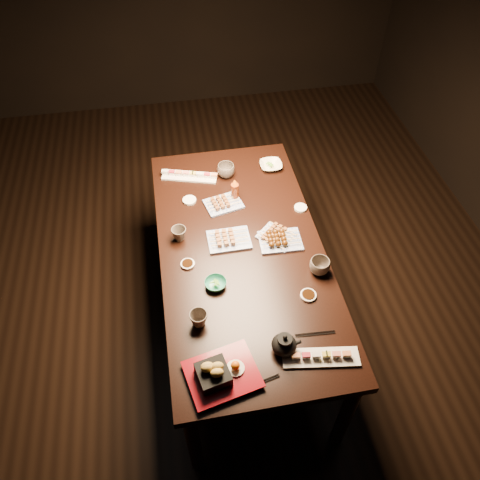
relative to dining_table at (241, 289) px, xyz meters
name	(u,v)px	position (x,y,z in m)	size (l,w,h in m)	color
ground	(236,285)	(0.02, 0.31, -0.38)	(5.00, 5.00, 0.00)	black
dining_table	(241,289)	(0.00, 0.00, 0.00)	(0.90, 1.80, 0.75)	black
sushi_platter_near	(321,356)	(0.24, -0.72, 0.40)	(0.35, 0.10, 0.04)	white
sushi_platter_far	(189,175)	(-0.22, 0.66, 0.40)	(0.35, 0.10, 0.04)	white
yakitori_plate_center	(229,237)	(-0.06, 0.07, 0.41)	(0.24, 0.17, 0.06)	#828EB6
yakitori_plate_right	(277,235)	(0.21, 0.05, 0.40)	(0.20, 0.15, 0.05)	#828EB6
yakitori_plate_left	(223,202)	(-0.04, 0.37, 0.40)	(0.22, 0.16, 0.05)	#828EB6
tsukune_plate	(280,238)	(0.22, 0.01, 0.40)	(0.23, 0.17, 0.06)	#828EB6
edamame_bowl_green	(216,284)	(-0.18, -0.23, 0.39)	(0.11, 0.11, 0.04)	#2A8269
edamame_bowl_cream	(271,166)	(0.31, 0.66, 0.39)	(0.14, 0.14, 0.04)	beige
tempura_tray	(222,370)	(-0.22, -0.72, 0.43)	(0.31, 0.25, 0.11)	black
teacup_near_left	(199,319)	(-0.29, -0.43, 0.42)	(0.09, 0.09, 0.08)	#4F453D
teacup_mid_right	(320,266)	(0.37, -0.23, 0.42)	(0.11, 0.11, 0.09)	#4F453D
teacup_far_left	(179,234)	(-0.33, 0.14, 0.41)	(0.08, 0.08, 0.08)	#4F453D
teacup_far_right	(226,171)	(0.01, 0.63, 0.42)	(0.11, 0.11, 0.09)	#4F453D
teapot	(284,343)	(0.08, -0.64, 0.43)	(0.14, 0.14, 0.12)	black
condiment_bottle	(235,189)	(0.03, 0.41, 0.45)	(0.05, 0.05, 0.15)	#68270D
sauce_dish_west	(188,264)	(-0.30, -0.06, 0.38)	(0.08, 0.08, 0.01)	white
sauce_dish_east	(301,208)	(0.40, 0.25, 0.38)	(0.08, 0.08, 0.01)	white
sauce_dish_se	(308,295)	(0.28, -0.37, 0.38)	(0.08, 0.08, 0.01)	white
sauce_dish_nw	(189,200)	(-0.24, 0.44, 0.38)	(0.08, 0.08, 0.01)	white
chopsticks_near	(259,383)	(-0.06, -0.79, 0.38)	(0.20, 0.02, 0.01)	black
chopsticks_se	(315,334)	(0.25, -0.59, 0.38)	(0.19, 0.02, 0.01)	black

